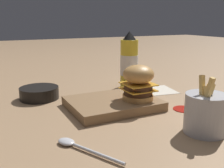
% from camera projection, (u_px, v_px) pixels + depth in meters
% --- Properties ---
extents(ground_plane, '(6.00, 6.00, 0.00)m').
position_uv_depth(ground_plane, '(114.00, 108.00, 0.83)').
color(ground_plane, '#9E7A56').
extents(serving_board, '(0.27, 0.21, 0.03)m').
position_uv_depth(serving_board, '(112.00, 104.00, 0.83)').
color(serving_board, olive).
rests_on(serving_board, ground_plane).
extents(burger, '(0.10, 0.10, 0.11)m').
position_uv_depth(burger, '(138.00, 82.00, 0.81)').
color(burger, tan).
rests_on(burger, serving_board).
extents(ketchup_bottle, '(0.07, 0.07, 0.23)m').
position_uv_depth(ketchup_bottle, '(129.00, 62.00, 1.06)').
color(ketchup_bottle, yellow).
rests_on(ketchup_bottle, ground_plane).
extents(fries_basket, '(0.10, 0.10, 0.15)m').
position_uv_depth(fries_basket, '(206.00, 113.00, 0.64)').
color(fries_basket, '#B7B7BC').
rests_on(fries_basket, ground_plane).
extents(side_bowl, '(0.14, 0.14, 0.04)m').
position_uv_depth(side_bowl, '(39.00, 93.00, 0.92)').
color(side_bowl, black).
rests_on(side_bowl, ground_plane).
extents(spoon, '(0.10, 0.17, 0.01)m').
position_uv_depth(spoon, '(75.00, 145.00, 0.57)').
color(spoon, silver).
rests_on(spoon, ground_plane).
extents(ketchup_puddle, '(0.07, 0.07, 0.00)m').
position_uv_depth(ketchup_puddle, '(184.00, 109.00, 0.82)').
color(ketchup_puddle, '#B21E14').
rests_on(ketchup_puddle, ground_plane).
extents(parchment_square, '(0.15, 0.15, 0.00)m').
position_uv_depth(parchment_square, '(157.00, 90.00, 1.03)').
color(parchment_square, beige).
rests_on(parchment_square, ground_plane).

